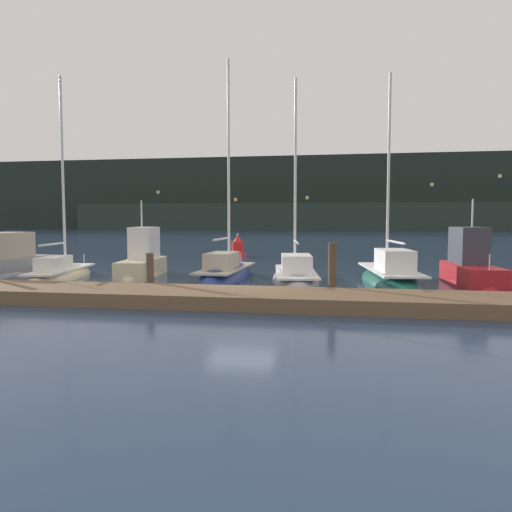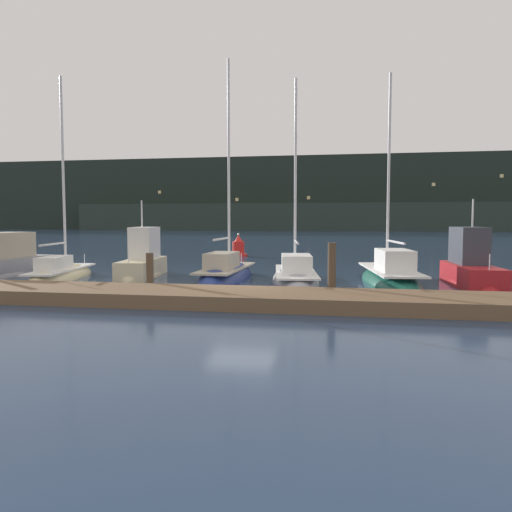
% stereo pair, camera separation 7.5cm
% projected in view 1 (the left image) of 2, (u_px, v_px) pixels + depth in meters
% --- Properties ---
extents(ground_plane, '(400.00, 400.00, 0.00)m').
position_uv_depth(ground_plane, '(242.00, 294.00, 18.62)').
color(ground_plane, navy).
extents(dock, '(42.72, 2.80, 0.45)m').
position_uv_depth(dock, '(228.00, 297.00, 16.38)').
color(dock, brown).
rests_on(dock, ground).
extents(mooring_pile_2, '(0.28, 0.28, 1.54)m').
position_uv_depth(mooring_pile_2, '(150.00, 274.00, 18.54)').
color(mooring_pile_2, '#4C3D2D').
rests_on(mooring_pile_2, ground).
extents(mooring_pile_3, '(0.28, 0.28, 1.98)m').
position_uv_depth(mooring_pile_3, '(332.00, 271.00, 17.37)').
color(mooring_pile_3, '#4C3D2D').
rests_on(mooring_pile_3, ground).
extents(sailboat_berth_3, '(2.65, 6.83, 10.11)m').
position_uv_depth(sailboat_berth_3, '(61.00, 277.00, 23.23)').
color(sailboat_berth_3, beige).
rests_on(sailboat_berth_3, ground).
extents(motorboat_berth_4, '(2.12, 5.13, 4.37)m').
position_uv_depth(motorboat_berth_4, '(142.00, 268.00, 24.15)').
color(motorboat_berth_4, beige).
rests_on(motorboat_berth_4, ground).
extents(sailboat_berth_5, '(1.98, 6.93, 10.93)m').
position_uv_depth(sailboat_berth_5, '(226.00, 278.00, 22.87)').
color(sailboat_berth_5, navy).
rests_on(sailboat_berth_5, ground).
extents(sailboat_berth_6, '(3.04, 7.40, 9.75)m').
position_uv_depth(sailboat_berth_6, '(295.00, 279.00, 22.20)').
color(sailboat_berth_6, gray).
rests_on(sailboat_berth_6, ground).
extents(sailboat_berth_7, '(2.97, 7.72, 9.82)m').
position_uv_depth(sailboat_berth_7, '(390.00, 280.00, 21.67)').
color(sailboat_berth_7, '#195647').
rests_on(sailboat_berth_7, ground).
extents(motorboat_berth_8, '(1.89, 5.24, 4.29)m').
position_uv_depth(motorboat_berth_8, '(471.00, 275.00, 20.94)').
color(motorboat_berth_8, red).
rests_on(motorboat_berth_8, ground).
extents(channel_buoy, '(1.35, 1.35, 1.73)m').
position_uv_depth(channel_buoy, '(238.00, 248.00, 37.86)').
color(channel_buoy, red).
rests_on(channel_buoy, ground).
extents(hillside_backdrop, '(240.00, 23.00, 18.81)m').
position_uv_depth(hillside_backdrop, '(333.00, 197.00, 130.69)').
color(hillside_backdrop, '#1E2823').
rests_on(hillside_backdrop, ground).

